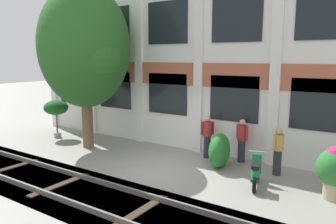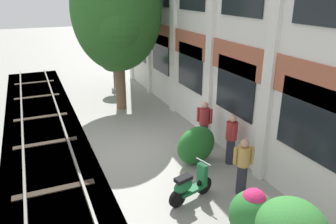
{
  "view_description": "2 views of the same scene",
  "coord_description": "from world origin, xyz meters",
  "px_view_note": "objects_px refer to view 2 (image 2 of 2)",
  "views": [
    {
      "loc": [
        6.14,
        -8.7,
        3.77
      ],
      "look_at": [
        -0.91,
        1.83,
        1.64
      ],
      "focal_mm": 35.0,
      "sensor_mm": 36.0,
      "label": 1
    },
    {
      "loc": [
        9.37,
        -2.97,
        5.02
      ],
      "look_at": [
        0.47,
        0.89,
        1.36
      ],
      "focal_mm": 35.0,
      "sensor_mm": 36.0,
      "label": 2
    }
  ],
  "objects_px": {
    "potted_plant_low_pan": "(113,65)",
    "topiary_hedge": "(196,145)",
    "broadleaf_tree": "(117,13)",
    "resident_near_plants": "(204,123)",
    "scooter_second_parked": "(189,186)",
    "resident_by_doorway": "(231,138)",
    "resident_watching_tracks": "(243,165)",
    "potted_plant_fluted_column": "(252,216)"
  },
  "relations": [
    {
      "from": "scooter_second_parked",
      "to": "resident_by_doorway",
      "type": "xyz_separation_m",
      "value": [
        -1.22,
        2.01,
        0.41
      ]
    },
    {
      "from": "broadleaf_tree",
      "to": "topiary_hedge",
      "type": "distance_m",
      "value": 6.74
    },
    {
      "from": "potted_plant_fluted_column",
      "to": "resident_near_plants",
      "type": "relative_size",
      "value": 0.9
    },
    {
      "from": "broadleaf_tree",
      "to": "resident_watching_tracks",
      "type": "relative_size",
      "value": 4.3
    },
    {
      "from": "broadleaf_tree",
      "to": "potted_plant_fluted_column",
      "type": "bearing_deg",
      "value": 0.18
    },
    {
      "from": "broadleaf_tree",
      "to": "resident_watching_tracks",
      "type": "bearing_deg",
      "value": 7.95
    },
    {
      "from": "resident_near_plants",
      "to": "topiary_hedge",
      "type": "xyz_separation_m",
      "value": [
        0.85,
        -0.74,
        -0.27
      ]
    },
    {
      "from": "scooter_second_parked",
      "to": "resident_near_plants",
      "type": "bearing_deg",
      "value": 38.64
    },
    {
      "from": "scooter_second_parked",
      "to": "potted_plant_fluted_column",
      "type": "bearing_deg",
      "value": -95.05
    },
    {
      "from": "potted_plant_fluted_column",
      "to": "resident_watching_tracks",
      "type": "bearing_deg",
      "value": 149.51
    },
    {
      "from": "potted_plant_low_pan",
      "to": "resident_near_plants",
      "type": "relative_size",
      "value": 1.11
    },
    {
      "from": "topiary_hedge",
      "to": "resident_near_plants",
      "type": "bearing_deg",
      "value": 138.99
    },
    {
      "from": "scooter_second_parked",
      "to": "resident_watching_tracks",
      "type": "relative_size",
      "value": 0.87
    },
    {
      "from": "potted_plant_low_pan",
      "to": "resident_near_plants",
      "type": "bearing_deg",
      "value": 8.74
    },
    {
      "from": "broadleaf_tree",
      "to": "scooter_second_parked",
      "type": "bearing_deg",
      "value": -2.61
    },
    {
      "from": "potted_plant_fluted_column",
      "to": "resident_by_doorway",
      "type": "height_order",
      "value": "resident_by_doorway"
    },
    {
      "from": "potted_plant_fluted_column",
      "to": "potted_plant_low_pan",
      "type": "bearing_deg",
      "value": 178.47
    },
    {
      "from": "resident_watching_tracks",
      "to": "resident_by_doorway",
      "type": "bearing_deg",
      "value": 176.38
    },
    {
      "from": "topiary_hedge",
      "to": "scooter_second_parked",
      "type": "bearing_deg",
      "value": -32.98
    },
    {
      "from": "resident_by_doorway",
      "to": "topiary_hedge",
      "type": "distance_m",
      "value": 1.07
    },
    {
      "from": "scooter_second_parked",
      "to": "topiary_hedge",
      "type": "bearing_deg",
      "value": 41.55
    },
    {
      "from": "scooter_second_parked",
      "to": "topiary_hedge",
      "type": "relative_size",
      "value": 1.0
    },
    {
      "from": "resident_watching_tracks",
      "to": "resident_near_plants",
      "type": "xyz_separation_m",
      "value": [
        -2.73,
        0.41,
        0.03
      ]
    },
    {
      "from": "potted_plant_low_pan",
      "to": "scooter_second_parked",
      "type": "bearing_deg",
      "value": -3.96
    },
    {
      "from": "broadleaf_tree",
      "to": "potted_plant_fluted_column",
      "type": "height_order",
      "value": "broadleaf_tree"
    },
    {
      "from": "broadleaf_tree",
      "to": "topiary_hedge",
      "type": "xyz_separation_m",
      "value": [
        5.71,
        0.74,
        -3.49
      ]
    },
    {
      "from": "resident_watching_tracks",
      "to": "scooter_second_parked",
      "type": "bearing_deg",
      "value": -79.99
    },
    {
      "from": "potted_plant_fluted_column",
      "to": "topiary_hedge",
      "type": "xyz_separation_m",
      "value": [
        -3.64,
        0.71,
        -0.26
      ]
    },
    {
      "from": "scooter_second_parked",
      "to": "topiary_hedge",
      "type": "distance_m",
      "value": 1.98
    },
    {
      "from": "potted_plant_fluted_column",
      "to": "resident_watching_tracks",
      "type": "height_order",
      "value": "resident_watching_tracks"
    },
    {
      "from": "potted_plant_fluted_column",
      "to": "potted_plant_low_pan",
      "type": "relative_size",
      "value": 0.82
    },
    {
      "from": "potted_plant_low_pan",
      "to": "broadleaf_tree",
      "type": "bearing_deg",
      "value": -7.91
    },
    {
      "from": "broadleaf_tree",
      "to": "potted_plant_fluted_column",
      "type": "distance_m",
      "value": 9.89
    },
    {
      "from": "potted_plant_fluted_column",
      "to": "resident_watching_tracks",
      "type": "distance_m",
      "value": 2.03
    },
    {
      "from": "resident_by_doorway",
      "to": "broadleaf_tree",
      "type": "bearing_deg",
      "value": -53.06
    },
    {
      "from": "resident_by_doorway",
      "to": "topiary_hedge",
      "type": "relative_size",
      "value": 1.17
    },
    {
      "from": "resident_by_doorway",
      "to": "potted_plant_fluted_column",
      "type": "bearing_deg",
      "value": 84.44
    },
    {
      "from": "potted_plant_low_pan",
      "to": "topiary_hedge",
      "type": "relative_size",
      "value": 1.32
    },
    {
      "from": "potted_plant_low_pan",
      "to": "resident_watching_tracks",
      "type": "height_order",
      "value": "potted_plant_low_pan"
    },
    {
      "from": "potted_plant_fluted_column",
      "to": "resident_by_doorway",
      "type": "bearing_deg",
      "value": 152.76
    },
    {
      "from": "resident_by_doorway",
      "to": "scooter_second_parked",
      "type": "bearing_deg",
      "value": 52.86
    },
    {
      "from": "potted_plant_low_pan",
      "to": "topiary_hedge",
      "type": "height_order",
      "value": "potted_plant_low_pan"
    }
  ]
}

